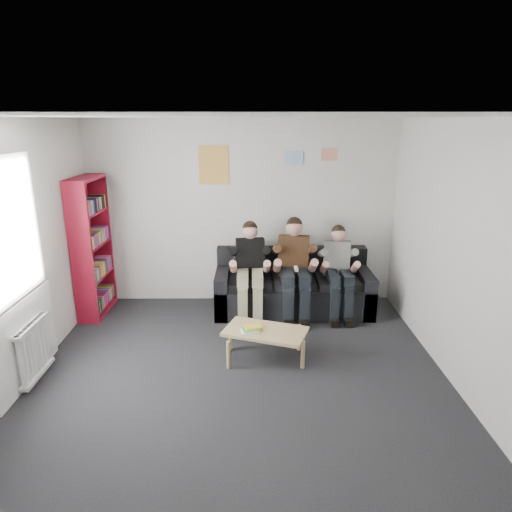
% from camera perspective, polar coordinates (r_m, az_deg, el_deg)
% --- Properties ---
extents(room_shell, '(5.00, 5.00, 5.00)m').
position_cam_1_polar(room_shell, '(4.33, -2.42, -1.11)').
color(room_shell, black).
rests_on(room_shell, ground).
extents(sofa, '(2.22, 0.91, 0.86)m').
position_cam_1_polar(sofa, '(6.67, 4.61, -4.14)').
color(sofa, black).
rests_on(sofa, ground).
extents(bookshelf, '(0.29, 0.87, 1.94)m').
position_cam_1_polar(bookshelf, '(6.74, -19.76, 1.08)').
color(bookshelf, maroon).
rests_on(bookshelf, ground).
extents(coffee_table, '(0.92, 0.51, 0.37)m').
position_cam_1_polar(coffee_table, '(5.30, 1.17, -9.66)').
color(coffee_table, tan).
rests_on(coffee_table, ground).
extents(game_cases, '(0.23, 0.20, 0.05)m').
position_cam_1_polar(game_cases, '(5.25, -0.62, -9.09)').
color(game_cases, white).
rests_on(game_cases, coffee_table).
extents(person_left, '(0.40, 0.86, 1.32)m').
position_cam_1_polar(person_left, '(6.33, -0.74, -1.84)').
color(person_left, black).
rests_on(person_left, sofa).
extents(person_middle, '(0.43, 0.92, 1.38)m').
position_cam_1_polar(person_middle, '(6.35, 4.85, -1.64)').
color(person_middle, '#4B2D19').
rests_on(person_middle, sofa).
extents(person_right, '(0.37, 0.80, 1.27)m').
position_cam_1_polar(person_right, '(6.46, 10.30, -1.95)').
color(person_right, white).
rests_on(person_right, sofa).
extents(radiator, '(0.10, 0.64, 0.60)m').
position_cam_1_polar(radiator, '(5.42, -25.99, -10.53)').
color(radiator, white).
rests_on(radiator, ground).
extents(window, '(0.05, 1.30, 2.36)m').
position_cam_1_polar(window, '(5.20, -27.67, -3.76)').
color(window, white).
rests_on(window, room_shell).
extents(poster_large, '(0.42, 0.01, 0.55)m').
position_cam_1_polar(poster_large, '(6.66, -5.33, 11.25)').
color(poster_large, '#DBD44D').
rests_on(poster_large, room_shell).
extents(poster_blue, '(0.25, 0.01, 0.20)m').
position_cam_1_polar(poster_blue, '(6.66, 4.78, 12.13)').
color(poster_blue, '#3B7DC9').
rests_on(poster_blue, room_shell).
extents(poster_pink, '(0.22, 0.01, 0.18)m').
position_cam_1_polar(poster_pink, '(6.72, 9.14, 12.45)').
color(poster_pink, '#C93EA2').
rests_on(poster_pink, room_shell).
extents(poster_sign, '(0.20, 0.01, 0.14)m').
position_cam_1_polar(poster_sign, '(6.72, -10.61, 12.81)').
color(poster_sign, silver).
rests_on(poster_sign, room_shell).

